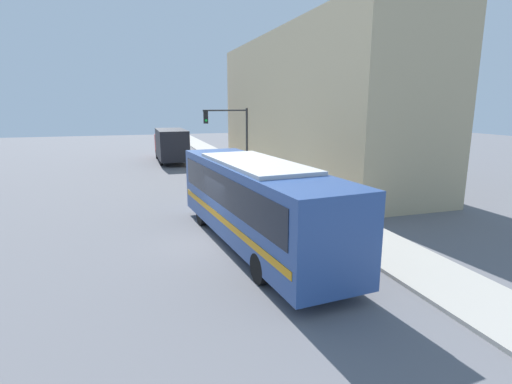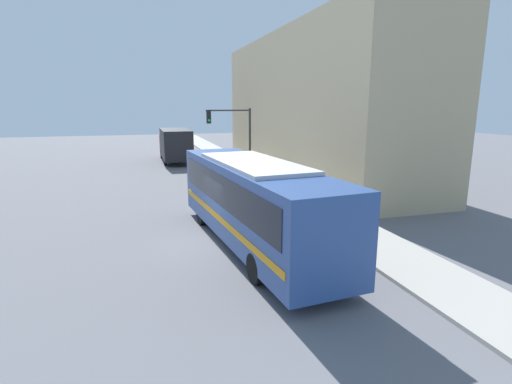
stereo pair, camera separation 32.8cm
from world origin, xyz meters
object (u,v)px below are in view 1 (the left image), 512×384
traffic_light_pole (231,130)px  fire_hydrant (295,199)px  pedestrian_near_corner (265,167)px  city_bus (255,198)px  parking_meter (269,175)px  delivery_truck (171,144)px

traffic_light_pole → fire_hydrant: bearing=-83.8°
fire_hydrant → pedestrian_near_corner: bearing=84.2°
city_bus → traffic_light_pole: bearing=73.8°
parking_meter → pedestrian_near_corner: bearing=76.3°
city_bus → parking_meter: city_bus is taller
fire_hydrant → parking_meter: parking_meter is taller
city_bus → fire_hydrant: size_ratio=17.35×
pedestrian_near_corner → city_bus: bearing=-110.5°
parking_meter → pedestrian_near_corner: pedestrian_near_corner is taller
traffic_light_pole → delivery_truck: bearing=108.8°
pedestrian_near_corner → traffic_light_pole: bearing=126.4°
traffic_light_pole → pedestrian_near_corner: 3.81m
parking_meter → pedestrian_near_corner: (0.72, 2.97, 0.03)m
delivery_truck → pedestrian_near_corner: (5.11, -12.25, -0.59)m
delivery_truck → fire_hydrant: bearing=-77.2°
traffic_light_pole → parking_meter: 5.96m
fire_hydrant → traffic_light_pole: (-1.02, 9.41, 3.07)m
traffic_light_pole → pedestrian_near_corner: traffic_light_pole is taller
delivery_truck → pedestrian_near_corner: size_ratio=4.54×
pedestrian_near_corner → parking_meter: bearing=-103.7°
city_bus → traffic_light_pole: (2.74, 14.32, 1.64)m
traffic_light_pole → city_bus: bearing=-100.8°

